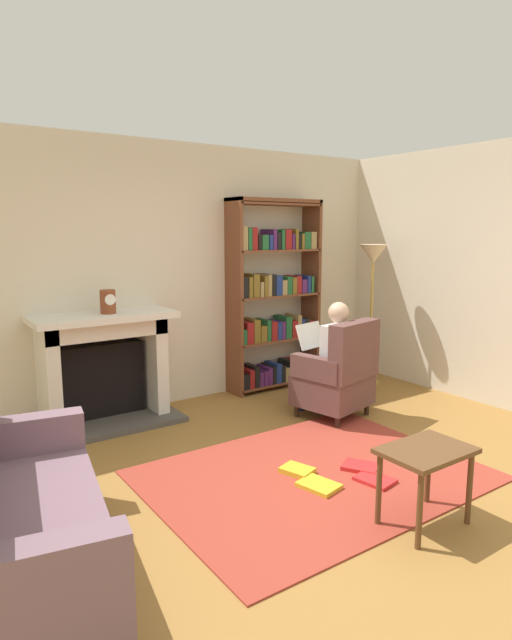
{
  "coord_description": "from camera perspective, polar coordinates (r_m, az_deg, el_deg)",
  "views": [
    {
      "loc": [
        -2.5,
        -2.55,
        1.81
      ],
      "look_at": [
        0.1,
        1.2,
        1.05
      ],
      "focal_mm": 30.13,
      "sensor_mm": 36.0,
      "label": 1
    }
  ],
  "objects": [
    {
      "name": "fireplace",
      "position": [
        5.26,
        -15.93,
        -4.59
      ],
      "size": [
        1.32,
        0.64,
        1.06
      ],
      "color": "#4C4742",
      "rests_on": "ground"
    },
    {
      "name": "seated_reader",
      "position": [
        5.31,
        7.75,
        -3.56
      ],
      "size": [
        0.44,
        0.58,
        1.14
      ],
      "rotation": [
        0.0,
        0.0,
        3.36
      ],
      "color": "silver",
      "rests_on": "ground"
    },
    {
      "name": "floor_lamp",
      "position": [
        6.39,
        12.31,
        5.58
      ],
      "size": [
        0.32,
        0.32,
        1.65
      ],
      "color": "#B7933F",
      "rests_on": "ground"
    },
    {
      "name": "area_rug",
      "position": [
        4.2,
        6.13,
        -16.06
      ],
      "size": [
        2.4,
        1.8,
        0.01
      ],
      "primitive_type": "cube",
      "color": "#9B3528",
      "rests_on": "ground"
    },
    {
      "name": "bookshelf",
      "position": [
        6.14,
        1.97,
        2.16
      ],
      "size": [
        1.13,
        0.32,
        2.16
      ],
      "color": "brown",
      "rests_on": "ground"
    },
    {
      "name": "back_wall",
      "position": [
        5.7,
        -8.63,
        4.73
      ],
      "size": [
        5.6,
        0.1,
        2.7
      ],
      "primitive_type": "cube",
      "color": "beige",
      "rests_on": "ground"
    },
    {
      "name": "mantel_clock",
      "position": [
        5.07,
        -15.46,
        1.89
      ],
      "size": [
        0.14,
        0.14,
        0.22
      ],
      "color": "brown",
      "rests_on": "fireplace"
    },
    {
      "name": "sofa_floral",
      "position": [
        3.18,
        -23.7,
        -19.32
      ],
      "size": [
        1.01,
        1.8,
        0.85
      ],
      "rotation": [
        0.0,
        0.0,
        1.39
      ],
      "color": "#775A66",
      "rests_on": "ground"
    },
    {
      "name": "armchair_reading",
      "position": [
        5.29,
        8.75,
        -5.82
      ],
      "size": [
        0.76,
        0.74,
        0.97
      ],
      "rotation": [
        0.0,
        0.0,
        3.36
      ],
      "color": "#331E14",
      "rests_on": "ground"
    },
    {
      "name": "side_wall_right",
      "position": [
        6.41,
        18.87,
        4.86
      ],
      "size": [
        0.1,
        5.2,
        2.7
      ],
      "primitive_type": "cube",
      "color": "beige",
      "rests_on": "ground"
    },
    {
      "name": "scattered_books",
      "position": [
        4.16,
        8.51,
        -16.0
      ],
      "size": [
        0.75,
        0.72,
        0.04
      ],
      "color": "gold",
      "rests_on": "area_rug"
    },
    {
      "name": "side_table",
      "position": [
        3.55,
        17.59,
        -14.1
      ],
      "size": [
        0.56,
        0.39,
        0.5
      ],
      "color": "brown",
      "rests_on": "ground"
    },
    {
      "name": "ground",
      "position": [
        4.0,
        9.07,
        -17.56
      ],
      "size": [
        14.0,
        14.0,
        0.0
      ],
      "primitive_type": "plane",
      "color": "olive"
    }
  ]
}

